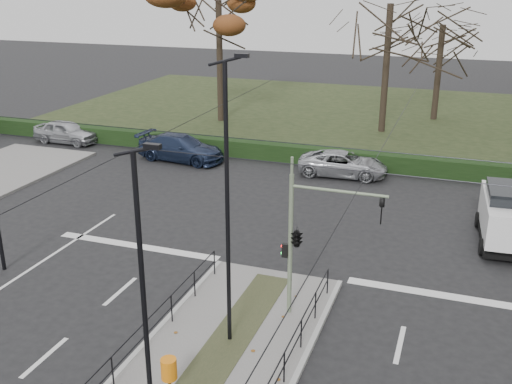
# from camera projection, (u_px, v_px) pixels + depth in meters

# --- Properties ---
(ground) EXTENTS (140.00, 140.00, 0.00)m
(ground) POSITION_uv_depth(u_px,v_px,m) (225.00, 351.00, 17.21)
(ground) COLOR black
(ground) RESTS_ON ground
(park) EXTENTS (38.00, 26.00, 0.10)m
(park) POSITION_uv_depth(u_px,v_px,m) (308.00, 111.00, 47.44)
(park) COLOR black
(park) RESTS_ON ground
(hedge) EXTENTS (38.00, 1.00, 1.00)m
(hedge) POSITION_uv_depth(u_px,v_px,m) (251.00, 149.00, 35.41)
(hedge) COLOR black
(hedge) RESTS_ON ground
(median_railing) EXTENTS (4.14, 13.24, 0.92)m
(median_railing) POSITION_uv_depth(u_px,v_px,m) (184.00, 376.00, 14.57)
(median_railing) COLOR black
(median_railing) RESTS_ON median_island
(catenary) EXTENTS (20.00, 34.00, 6.00)m
(catenary) POSITION_uv_depth(u_px,v_px,m) (244.00, 221.00, 17.48)
(catenary) COLOR black
(catenary) RESTS_ON ground
(traffic_light) EXTENTS (3.15, 1.75, 4.58)m
(traffic_light) POSITION_uv_depth(u_px,v_px,m) (299.00, 236.00, 17.97)
(traffic_light) COLOR slate
(traffic_light) RESTS_ON median_island
(litter_bin) EXTENTS (0.41, 0.41, 1.05)m
(litter_bin) POSITION_uv_depth(u_px,v_px,m) (169.00, 369.00, 14.96)
(litter_bin) COLOR black
(litter_bin) RESTS_ON median_island
(streetlamp_median_near) EXTENTS (0.61, 0.12, 7.26)m
(streetlamp_median_near) POSITION_uv_depth(u_px,v_px,m) (146.00, 318.00, 11.75)
(streetlamp_median_near) COLOR black
(streetlamp_median_near) RESTS_ON median_island
(streetlamp_median_far) EXTENTS (0.69, 0.14, 8.24)m
(streetlamp_median_far) POSITION_uv_depth(u_px,v_px,m) (228.00, 206.00, 16.09)
(streetlamp_median_far) COLOR black
(streetlamp_median_far) RESTS_ON median_island
(parked_car_first) EXTENTS (4.35, 1.89, 1.46)m
(parked_car_first) POSITION_uv_depth(u_px,v_px,m) (66.00, 132.00, 38.44)
(parked_car_first) COLOR #A3A5AA
(parked_car_first) RESTS_ON ground
(parked_car_third) EXTENTS (5.40, 2.62, 1.52)m
(parked_car_third) POSITION_uv_depth(u_px,v_px,m) (181.00, 148.00, 34.76)
(parked_car_third) COLOR #1B253F
(parked_car_third) RESTS_ON ground
(parked_car_fourth) EXTENTS (4.85, 2.45, 1.31)m
(parked_car_fourth) POSITION_uv_depth(u_px,v_px,m) (343.00, 164.00, 32.14)
(parked_car_fourth) COLOR #A3A5AA
(parked_car_fourth) RESTS_ON ground
(white_van) EXTENTS (2.23, 4.50, 2.37)m
(white_van) POSITION_uv_depth(u_px,v_px,m) (507.00, 214.00, 23.77)
(white_van) COLOR white
(white_van) RESTS_ON ground
(rust_tree) EXTENTS (8.60, 8.60, 11.18)m
(rust_tree) POSITION_uv_depth(u_px,v_px,m) (218.00, 0.00, 41.43)
(rust_tree) COLOR black
(rust_tree) RESTS_ON park
(bare_tree_center) EXTENTS (6.51, 6.51, 9.06)m
(bare_tree_center) POSITION_uv_depth(u_px,v_px,m) (442.00, 32.00, 42.58)
(bare_tree_center) COLOR black
(bare_tree_center) RESTS_ON park
(bare_tree_near) EXTENTS (7.10, 7.10, 11.17)m
(bare_tree_near) POSITION_uv_depth(u_px,v_px,m) (390.00, 13.00, 38.55)
(bare_tree_near) COLOR black
(bare_tree_near) RESTS_ON park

